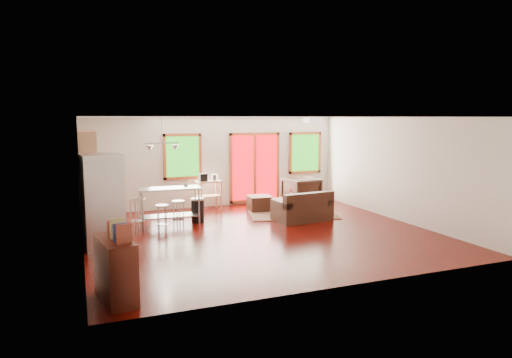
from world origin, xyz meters
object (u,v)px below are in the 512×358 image
object	(u,v)px
armchair	(301,190)
island	(170,200)
rug	(291,213)
loveseat	(303,209)
kitchen_cart	(208,185)
refrigerator	(103,201)
ottoman	(260,203)
coffee_table	(294,200)

from	to	relation	value
armchair	island	size ratio (longest dim) A/B	0.62
rug	loveseat	distance (m)	0.95
kitchen_cart	refrigerator	bearing A→B (deg)	-135.12
loveseat	refrigerator	size ratio (longest dim) A/B	0.79
ottoman	island	size ratio (longest dim) A/B	0.42
coffee_table	rug	bearing A→B (deg)	122.76
refrigerator	kitchen_cart	distance (m)	4.19
rug	island	bearing A→B (deg)	-176.05
coffee_table	island	size ratio (longest dim) A/B	0.85
refrigerator	loveseat	bearing A→B (deg)	1.56
rug	coffee_table	world-z (taller)	coffee_table
rug	refrigerator	world-z (taller)	refrigerator
island	kitchen_cart	xyz separation A→B (m)	(1.39, 1.57, 0.07)
armchair	refrigerator	distance (m)	6.20
armchair	coffee_table	bearing A→B (deg)	46.71
ottoman	refrigerator	size ratio (longest dim) A/B	0.34
coffee_table	armchair	size ratio (longest dim) A/B	1.37
kitchen_cart	rug	bearing A→B (deg)	-34.29
rug	coffee_table	xyz separation A→B (m)	(0.05, -0.07, 0.37)
coffee_table	kitchen_cart	world-z (taller)	kitchen_cart
loveseat	ottoman	xyz separation A→B (m)	(-0.54, 1.57, -0.09)
coffee_table	armchair	distance (m)	1.17
island	ottoman	bearing A→B (deg)	18.37
armchair	kitchen_cart	distance (m)	2.75
rug	loveseat	world-z (taller)	loveseat
rug	refrigerator	bearing A→B (deg)	-161.91
loveseat	coffee_table	distance (m)	0.85
rug	ottoman	distance (m)	0.96
rug	island	xyz separation A→B (m)	(-3.35, -0.23, 0.63)
rug	refrigerator	size ratio (longest dim) A/B	1.22
coffee_table	loveseat	bearing A→B (deg)	-101.10
loveseat	island	world-z (taller)	island
rug	ottoman	xyz separation A→B (m)	(-0.66, 0.66, 0.20)
refrigerator	ottoman	bearing A→B (deg)	21.21
ottoman	island	distance (m)	2.87
rug	coffee_table	bearing A→B (deg)	-57.24
rug	island	size ratio (longest dim) A/B	1.54
island	kitchen_cart	distance (m)	2.10
loveseat	kitchen_cart	distance (m)	2.94
coffee_table	ottoman	world-z (taller)	coffee_table
refrigerator	island	size ratio (longest dim) A/B	1.26
ottoman	island	world-z (taller)	island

